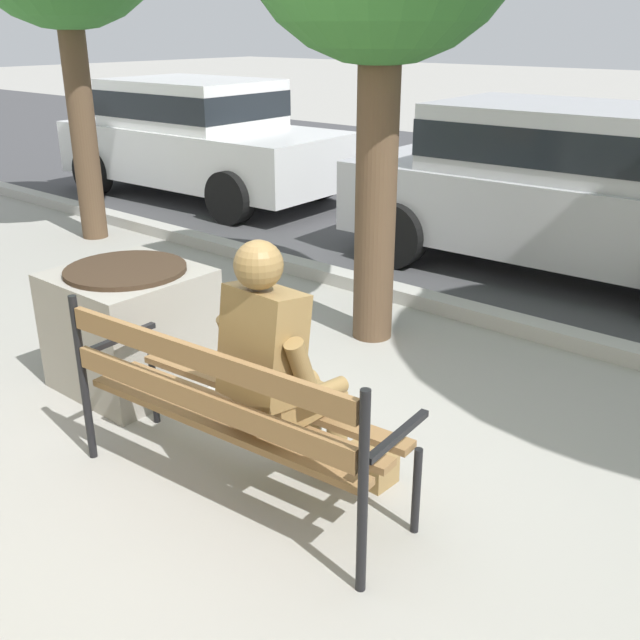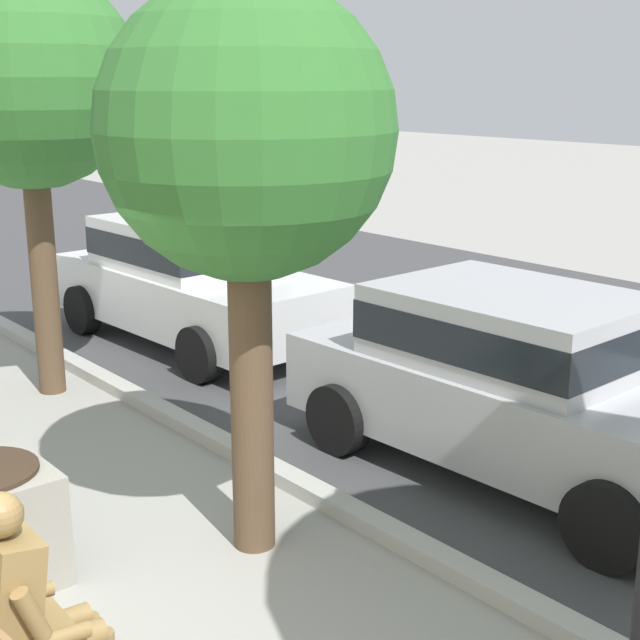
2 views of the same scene
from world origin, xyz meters
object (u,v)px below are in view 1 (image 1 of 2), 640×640
at_px(bronze_statue_seated, 288,377).
at_px(parked_car_silver, 562,184).
at_px(parked_car_white, 198,135).
at_px(concrete_planter, 132,327).
at_px(park_bench, 226,403).

relative_size(bronze_statue_seated, parked_car_silver, 0.33).
bearing_deg(parked_car_silver, parked_car_white, 180.00).
distance_m(concrete_planter, parked_car_white, 5.74).
bearing_deg(bronze_statue_seated, parked_car_silver, 96.80).
bearing_deg(concrete_planter, park_bench, -18.96).
height_order(concrete_planter, parked_car_white, parked_car_white).
bearing_deg(park_bench, parked_car_white, 139.75).
bearing_deg(park_bench, concrete_planter, 161.04).
bearing_deg(parked_car_white, park_bench, -40.25).
bearing_deg(park_bench, bronze_statue_seated, 45.07).
height_order(park_bench, bronze_statue_seated, bronze_statue_seated).
bearing_deg(concrete_planter, parked_car_silver, 74.76).
distance_m(park_bench, concrete_planter, 1.52).
xyz_separation_m(concrete_planter, parked_car_silver, (1.12, 4.10, 0.44)).
relative_size(bronze_statue_seated, parked_car_white, 0.33).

